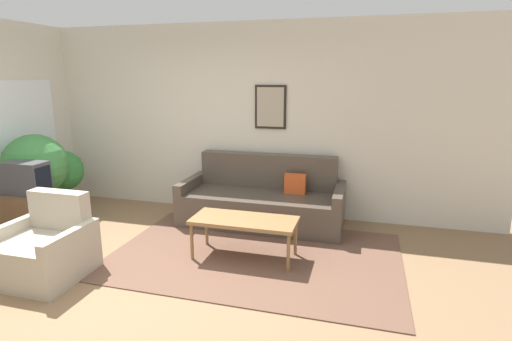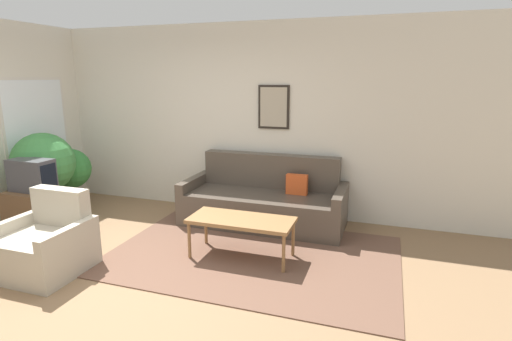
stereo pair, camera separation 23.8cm
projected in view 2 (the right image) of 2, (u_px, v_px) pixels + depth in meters
The scene contains 10 objects.
ground_plane at pixel (116, 285), 3.85m from camera, with size 16.00×16.00×0.00m, color #846647.
area_rug at pixel (253, 255), 4.48m from camera, with size 3.16×2.09×0.01m.
wall_back at pixel (219, 119), 5.87m from camera, with size 8.00×0.09×2.70m.
couch at pixel (265, 201), 5.42m from camera, with size 2.17×0.90×0.91m.
coffee_table at pixel (241, 222), 4.34m from camera, with size 1.14×0.50×0.46m.
tv_stand at pixel (37, 212), 5.10m from camera, with size 0.64×0.49×0.56m.
tv at pixel (32, 175), 4.99m from camera, with size 0.55×0.28×0.40m.
armchair at pixel (45, 246), 4.08m from camera, with size 0.82×0.76×0.81m.
potted_plant_tall at pixel (44, 164), 5.49m from camera, with size 0.82×0.82×1.22m.
potted_plant_by_window at pixel (71, 170), 5.99m from camera, with size 0.59×0.59×0.91m.
Camera 2 is at (2.39, -2.88, 1.95)m, focal length 28.00 mm.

